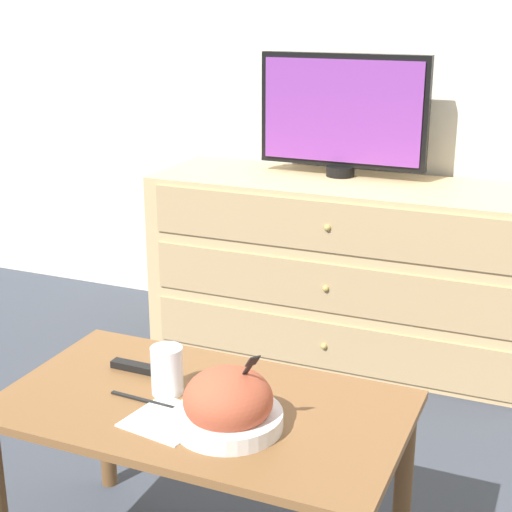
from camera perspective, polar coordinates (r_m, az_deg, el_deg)
name	(u,v)px	position (r m, az deg, el deg)	size (l,w,h in m)	color
ground_plane	(376,327)	(3.39, 8.71, -5.14)	(12.00, 12.00, 0.00)	#383D47
wall_back	(394,8)	(3.15, 10.00, 17.34)	(12.00, 0.05, 2.60)	silver
dresser	(345,268)	(3.05, 6.50, -0.90)	(1.50, 0.49, 0.68)	tan
tv	(343,113)	(3.02, 6.32, 10.31)	(0.65, 0.11, 0.46)	black
coffee_table	(203,431)	(1.84, -3.88, -12.58)	(0.92, 0.52, 0.46)	brown
takeout_bowl	(228,405)	(1.69, -2.04, -10.79)	(0.23, 0.23, 0.19)	silver
drink_cup	(167,373)	(1.83, -6.48, -8.46)	(0.07, 0.07, 0.11)	white
napkin	(168,419)	(1.74, -6.44, -11.73)	(0.18, 0.18, 0.00)	white
knife	(142,400)	(1.83, -8.27, -10.32)	(0.17, 0.02, 0.01)	black
remote_control	(142,368)	(1.96, -8.32, -8.08)	(0.16, 0.03, 0.02)	black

